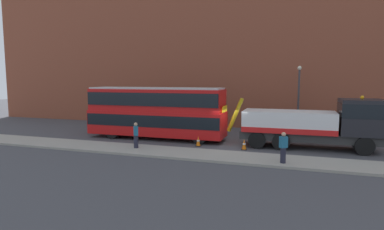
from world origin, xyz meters
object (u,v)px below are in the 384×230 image
Objects in this scene: pedestrian_bystander at (283,148)px; double_decker_bus at (156,111)px; recovery_tow_truck at (316,123)px; street_lamp at (299,94)px; pedestrian_onlooker at (136,136)px; traffic_cone_midway at (244,145)px; traffic_cone_near_bus at (198,141)px.

double_decker_bus is at bearing 26.23° from pedestrian_bystander.
double_decker_bus is (-11.82, -0.01, 0.47)m from recovery_tow_truck.
street_lamp is (10.63, 6.16, 1.24)m from double_decker_bus.
pedestrian_bystander is (9.50, -0.91, 0.00)m from pedestrian_onlooker.
double_decker_bus is 7.74m from traffic_cone_midway.
traffic_cone_near_bus is at bearing -130.20° from street_lamp.
double_decker_bus reaches higher than traffic_cone_near_bus.
recovery_tow_truck is 5.48m from pedestrian_bystander.
traffic_cone_near_bus is at bearing -168.59° from recovery_tow_truck.
traffic_cone_midway is at bearing -14.41° from double_decker_bus.
double_decker_bus is at bearing 179.40° from recovery_tow_truck.
pedestrian_onlooker is 4.42m from traffic_cone_near_bus.
street_lamp is (3.34, 7.95, 3.13)m from traffic_cone_midway.
street_lamp is at bearing 29.47° from double_decker_bus.
traffic_cone_midway is at bearing -159.02° from recovery_tow_truck.
double_decker_bus is 4.39m from pedestrian_onlooker.
double_decker_bus is 6.47× the size of pedestrian_onlooker.
traffic_cone_near_bus is 10.70m from street_lamp.
traffic_cone_near_bus is 3.27m from traffic_cone_midway.
pedestrian_bystander is at bearing -41.72° from pedestrian_onlooker.
recovery_tow_truck is at bearing -79.06° from street_lamp.
traffic_cone_near_bus is at bearing -23.02° from double_decker_bus.
pedestrian_onlooker reaches higher than traffic_cone_midway.
traffic_cone_midway is 9.17m from street_lamp.
pedestrian_bystander is 11.54m from street_lamp.
traffic_cone_midway is (-4.53, -1.79, -1.42)m from recovery_tow_truck.
recovery_tow_truck reaches higher than traffic_cone_near_bus.
traffic_cone_near_bus and traffic_cone_midway have the same top height.
traffic_cone_near_bus is 1.00× the size of traffic_cone_midway.
traffic_cone_near_bus is (4.02, -1.66, -1.89)m from double_decker_bus.
traffic_cone_near_bus is (-5.94, 3.44, -0.64)m from pedestrian_bystander.
double_decker_bus is at bearing -149.90° from street_lamp.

